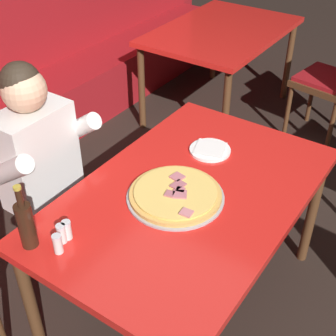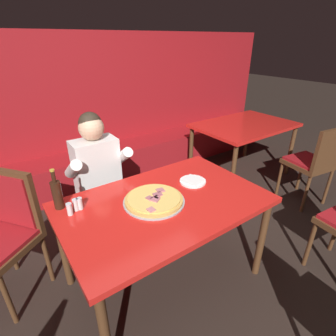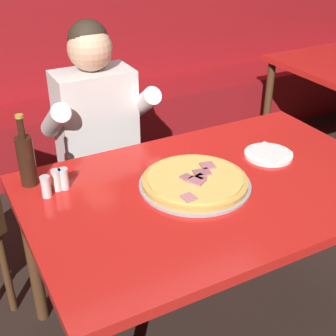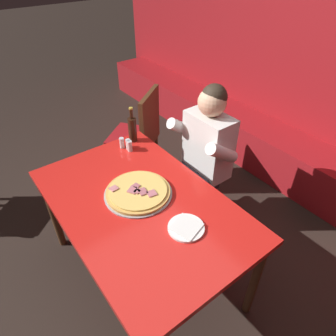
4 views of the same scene
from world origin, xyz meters
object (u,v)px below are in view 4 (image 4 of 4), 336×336
main_dining_table (141,210)px  shaker_oregano (130,146)px  beer_bottle (132,129)px  dining_chair_near_right (139,132)px  diner_seated_blue_shirt (199,156)px  shaker_black_pepper (128,145)px  pizza (138,192)px  shaker_parmesan (122,143)px  plate_white_paper (186,228)px

main_dining_table → shaker_oregano: shaker_oregano is taller
main_dining_table → beer_bottle: size_ratio=4.97×
beer_bottle → dining_chair_near_right: 0.53m
diner_seated_blue_shirt → shaker_black_pepper: bearing=-128.6°
main_dining_table → pizza: bearing=155.7°
beer_bottle → diner_seated_blue_shirt: diner_seated_blue_shirt is taller
shaker_parmesan → diner_seated_blue_shirt: bearing=49.4°
shaker_black_pepper → shaker_oregano: same height
beer_bottle → diner_seated_blue_shirt: size_ratio=0.23×
main_dining_table → shaker_oregano: size_ratio=16.88×
beer_bottle → shaker_oregano: 0.16m
main_dining_table → dining_chair_near_right: size_ratio=1.46×
main_dining_table → diner_seated_blue_shirt: (-0.20, 0.68, 0.01)m
plate_white_paper → shaker_black_pepper: shaker_black_pepper is taller
beer_bottle → shaker_black_pepper: beer_bottle is taller
pizza → shaker_oregano: size_ratio=5.08×
main_dining_table → plate_white_paper: bearing=14.9°
main_dining_table → beer_bottle: beer_bottle is taller
shaker_parmesan → shaker_oregano: (0.08, 0.03, 0.00)m
shaker_black_pepper → shaker_oregano: 0.03m
shaker_black_pepper → diner_seated_blue_shirt: size_ratio=0.07×
plate_white_paper → beer_bottle: size_ratio=0.72×
pizza → shaker_oregano: bearing=154.5°
dining_chair_near_right → plate_white_paper: bearing=-21.4°
main_dining_table → pizza: size_ratio=3.32×
main_dining_table → diner_seated_blue_shirt: bearing=106.5°
shaker_parmesan → dining_chair_near_right: dining_chair_near_right is taller
shaker_parmesan → diner_seated_blue_shirt: 0.62m
beer_bottle → pizza: bearing=-29.1°
shaker_parmesan → beer_bottle: bearing=105.6°
plate_white_paper → shaker_oregano: size_ratio=2.44×
plate_white_paper → shaker_parmesan: (-0.94, 0.13, 0.03)m
pizza → shaker_parmesan: bearing=160.1°
shaker_black_pepper → diner_seated_blue_shirt: diner_seated_blue_shirt is taller
shaker_oregano → beer_bottle: bearing=138.5°
pizza → diner_seated_blue_shirt: (-0.13, 0.65, -0.08)m
shaker_parmesan → shaker_oregano: bearing=18.3°
shaker_parmesan → dining_chair_near_right: 0.59m
plate_white_paper → diner_seated_blue_shirt: bearing=132.4°
plate_white_paper → shaker_parmesan: 0.95m
main_dining_table → pizza: 0.12m
dining_chair_near_right → pizza: bearing=-32.3°
shaker_oregano → diner_seated_blue_shirt: 0.55m
beer_bottle → diner_seated_blue_shirt: bearing=38.3°
pizza → beer_bottle: (-0.56, 0.31, 0.09)m
pizza → diner_seated_blue_shirt: diner_seated_blue_shirt is taller
main_dining_table → dining_chair_near_right: 1.16m
shaker_oregano → dining_chair_near_right: bearing=141.9°
main_dining_table → shaker_black_pepper: size_ratio=16.88×
plate_white_paper → shaker_parmesan: size_ratio=2.44×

